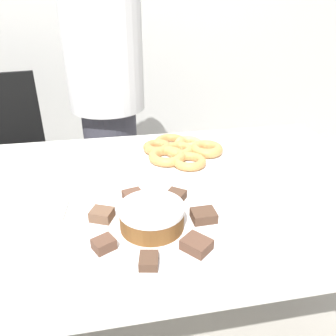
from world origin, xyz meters
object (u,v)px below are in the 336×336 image
plate_cake (152,228)px  plate_donuts (179,155)px  frosted_cake (152,216)px  napkin (42,211)px  person_standing (107,95)px  office_chair_left (11,166)px

plate_cake → plate_donuts: size_ratio=1.01×
plate_donuts → frosted_cake: (-0.15, -0.40, 0.03)m
plate_cake → napkin: bearing=155.2°
person_standing → frosted_cake: size_ratio=10.37×
plate_donuts → plate_cake: bearing=-110.8°
person_standing → frosted_cake: 0.92m
plate_donuts → frosted_cake: size_ratio=2.30×
frosted_cake → plate_donuts: bearing=69.2°
plate_donuts → napkin: 0.51m
person_standing → office_chair_left: (-0.55, 0.20, -0.42)m
office_chair_left → frosted_cake: office_chair_left is taller
plate_cake → napkin: plate_cake is taller
napkin → office_chair_left: bearing=110.2°
office_chair_left → person_standing: bearing=-30.9°
frosted_cake → napkin: (-0.27, 0.13, -0.04)m
person_standing → office_chair_left: 0.72m
person_standing → napkin: bearing=-103.7°
frosted_cake → napkin: 0.30m
person_standing → frosted_cake: bearing=-84.9°
plate_cake → person_standing: bearing=95.1°
plate_donuts → person_standing: bearing=114.9°
person_standing → plate_cake: 0.92m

